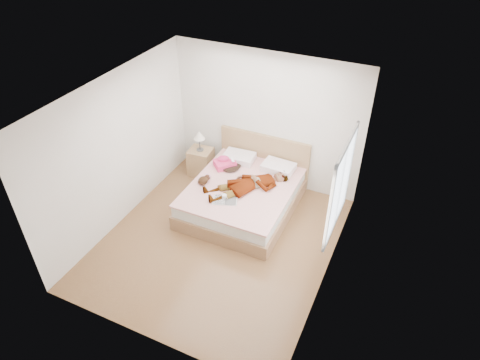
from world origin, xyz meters
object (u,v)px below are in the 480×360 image
Objects in this scene: woman at (249,182)px; coffee_mug at (224,197)px; towel at (225,163)px; magazine at (225,200)px; nightstand at (201,160)px; plush_toy at (204,180)px; phone at (233,160)px; bed at (244,194)px.

coffee_mug is at bearing -73.39° from woman.
towel is 1.03m from magazine.
nightstand reaches higher than coffee_mug.
towel is 0.50× the size of nightstand.
magazine is 1.75× the size of plush_toy.
phone is (-0.50, 0.40, 0.09)m from woman.
woman is 0.56m from magazine.
bed is 1.36m from nightstand.
nightstand is (-0.84, 0.26, -0.39)m from phone.
woman is 5.75× the size of plush_toy.
nightstand is at bearing 122.81° from plush_toy.
coffee_mug is at bearing -101.76° from bed.
bed is 0.78m from plush_toy.
magazine is 0.05m from coffee_mug.
towel is at bearing 149.16° from bed.
woman reaches higher than plush_toy.
nightstand reaches higher than towel.
plush_toy is at bearing -160.30° from phone.
bed is at bearing -25.64° from nightstand.
magazine is at bearing -48.17° from coffee_mug.
phone is at bearing -17.46° from nightstand.
phone is at bearing 107.92° from magazine.
phone is at bearing -176.39° from woman.
bed is at bearing -171.37° from woman.
bed is at bearing 78.24° from coffee_mug.
magazine is 1.64m from nightstand.
towel is at bearing -169.06° from woman.
nightstand reaches higher than woman.
coffee_mug is (0.27, -0.88, -0.15)m from phone.
coffee_mug is (-0.23, -0.48, -0.06)m from woman.
phone reaches higher than woman.
woman reaches higher than towel.
coffee_mug is 0.46× the size of plush_toy.
coffee_mug is 0.59m from plush_toy.
plush_toy reaches higher than coffee_mug.
bed is at bearing 25.33° from plush_toy.
coffee_mug is at bearing -63.59° from towel.
towel is 0.99× the size of magazine.
nightstand is (-1.22, 0.59, 0.04)m from bed.
coffee_mug is 1.61m from nightstand.
nightstand is at bearing 114.82° from phone.
woman reaches higher than magazine.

